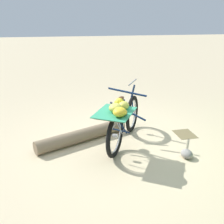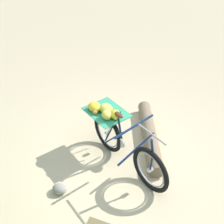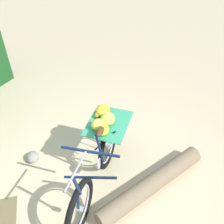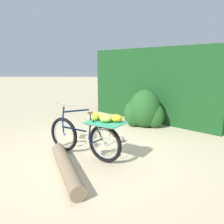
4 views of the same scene
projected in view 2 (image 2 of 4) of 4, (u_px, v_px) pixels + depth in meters
name	position (u px, v px, depth m)	size (l,w,h in m)	color
ground_plane	(115.00, 165.00, 4.69)	(60.00, 60.00, 0.00)	beige
bicycle	(121.00, 139.00, 4.47)	(1.67, 1.20, 1.03)	black
fallen_log	(150.00, 135.00, 5.12)	(0.24, 0.24, 1.79)	#7F6B51
path_stone	(60.00, 189.00, 4.22)	(0.22, 0.18, 0.14)	gray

